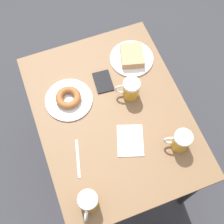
{
  "coord_description": "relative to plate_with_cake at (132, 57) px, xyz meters",
  "views": [
    {
      "loc": [
        0.23,
        0.6,
        2.16
      ],
      "look_at": [
        0.0,
        0.0,
        0.79
      ],
      "focal_mm": 50.0,
      "sensor_mm": 36.0,
      "label": 1
    }
  ],
  "objects": [
    {
      "name": "ground_plane",
      "position": [
        0.21,
        0.27,
        -0.79
      ],
      "size": [
        8.0,
        8.0,
        0.0
      ],
      "primitive_type": "plane",
      "color": "#333338"
    },
    {
      "name": "table",
      "position": [
        0.21,
        0.27,
        -0.09
      ],
      "size": [
        0.73,
        0.96,
        0.77
      ],
      "color": "brown",
      "rests_on": "ground_plane"
    },
    {
      "name": "plate_with_cake",
      "position": [
        0.0,
        0.0,
        0.0
      ],
      "size": [
        0.23,
        0.23,
        0.05
      ],
      "color": "silver",
      "rests_on": "table"
    },
    {
      "name": "plate_with_donut",
      "position": [
        0.39,
        0.12,
        -0.0
      ],
      "size": [
        0.24,
        0.24,
        0.05
      ],
      "color": "silver",
      "rests_on": "table"
    },
    {
      "name": "beer_mug_left",
      "position": [
        -0.02,
        0.53,
        0.04
      ],
      "size": [
        0.12,
        0.08,
        0.11
      ],
      "color": "#C68C23",
      "rests_on": "table"
    },
    {
      "name": "beer_mug_center",
      "position": [
        0.46,
        0.64,
        0.04
      ],
      "size": [
        0.09,
        0.12,
        0.11
      ],
      "color": "#C68C23",
      "rests_on": "table"
    },
    {
      "name": "beer_mug_right",
      "position": [
        0.09,
        0.2,
        0.04
      ],
      "size": [
        0.12,
        0.08,
        0.11
      ],
      "color": "#C68C23",
      "rests_on": "table"
    },
    {
      "name": "napkin_folded",
      "position": [
        0.18,
        0.43,
        -0.02
      ],
      "size": [
        0.17,
        0.19,
        0.0
      ],
      "rotation": [
        0.0,
        0.0,
        1.24
      ],
      "color": "white",
      "rests_on": "table"
    },
    {
      "name": "fork",
      "position": [
        0.44,
        0.42,
        -0.02
      ],
      "size": [
        0.05,
        0.18,
        0.0
      ],
      "rotation": [
        0.0,
        0.0,
        2.9
      ],
      "color": "silver",
      "rests_on": "table"
    },
    {
      "name": "passport_near_edge",
      "position": [
        0.19,
        0.08,
        -0.02
      ],
      "size": [
        0.1,
        0.13,
        0.01
      ],
      "rotation": [
        0.0,
        0.0,
        3.06
      ],
      "color": "black",
      "rests_on": "table"
    }
  ]
}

